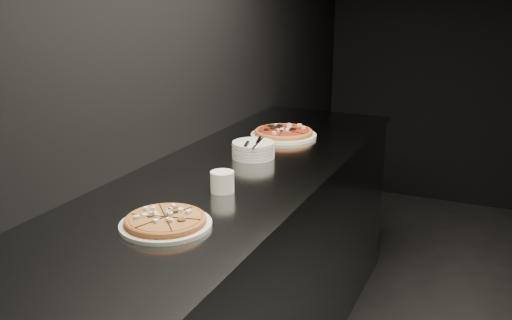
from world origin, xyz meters
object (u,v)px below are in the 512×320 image
at_px(ramekin, 222,181).
at_px(pizza_tomato, 284,133).
at_px(plate_stack, 253,150).
at_px(pizza_mushroom, 166,221).
at_px(counter, 240,269).
at_px(cutlery, 253,142).

bearing_deg(ramekin, pizza_tomato, 96.19).
xyz_separation_m(plate_stack, ramekin, (0.08, -0.44, 0.01)).
bearing_deg(pizza_mushroom, plate_stack, 94.85).
relative_size(counter, plate_stack, 13.42).
distance_m(counter, pizza_tomato, 0.73).
relative_size(pizza_tomato, plate_stack, 2.01).
xyz_separation_m(counter, cutlery, (-0.00, 0.15, 0.53)).
bearing_deg(counter, pizza_mushroom, -84.98).
relative_size(plate_stack, cutlery, 0.93).
xyz_separation_m(cutlery, ramekin, (0.07, -0.43, -0.03)).
bearing_deg(pizza_mushroom, cutlery, 94.41).
bearing_deg(cutlery, ramekin, -96.66).
relative_size(pizza_mushroom, cutlery, 1.55).
bearing_deg(counter, plate_stack, 94.21).
bearing_deg(counter, cutlery, 91.87).
bearing_deg(pizza_tomato, counter, -87.78).
bearing_deg(plate_stack, pizza_tomato, 91.35).
height_order(pizza_tomato, plate_stack, plate_stack).
height_order(counter, pizza_mushroom, pizza_mushroom).
height_order(pizza_mushroom, pizza_tomato, pizza_tomato).
relative_size(counter, cutlery, 12.51).
relative_size(pizza_tomato, ramekin, 4.24).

